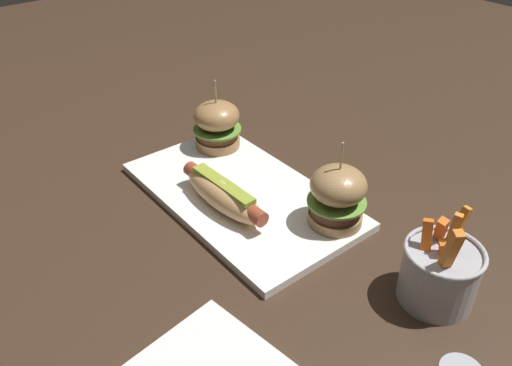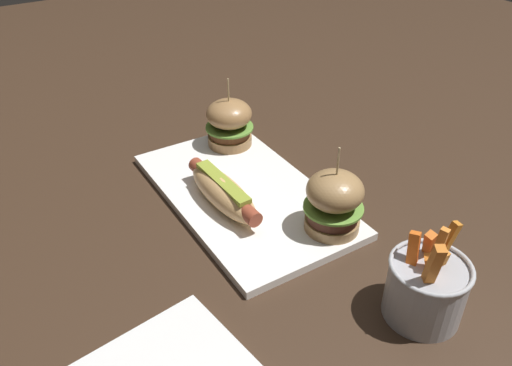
{
  "view_description": "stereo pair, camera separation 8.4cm",
  "coord_description": "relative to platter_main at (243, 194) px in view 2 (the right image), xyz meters",
  "views": [
    {
      "loc": [
        0.58,
        -0.44,
        0.53
      ],
      "look_at": [
        0.04,
        0.0,
        0.05
      ],
      "focal_mm": 36.23,
      "sensor_mm": 36.0,
      "label": 1
    },
    {
      "loc": [
        0.63,
        -0.37,
        0.53
      ],
      "look_at": [
        0.04,
        0.0,
        0.05
      ],
      "focal_mm": 36.23,
      "sensor_mm": 36.0,
      "label": 2
    }
  ],
  "objects": [
    {
      "name": "ground_plane",
      "position": [
        0.0,
        0.0,
        -0.01
      ],
      "size": [
        3.0,
        3.0,
        0.0
      ],
      "primitive_type": "plane",
      "color": "#382619"
    },
    {
      "name": "platter_main",
      "position": [
        0.0,
        0.0,
        0.0
      ],
      "size": [
        0.42,
        0.24,
        0.01
      ],
      "primitive_type": "cube",
      "color": "white",
      "rests_on": "ground"
    },
    {
      "name": "hot_dog",
      "position": [
        0.02,
        -0.05,
        0.03
      ],
      "size": [
        0.19,
        0.06,
        0.05
      ],
      "color": "#E2AD6D",
      "rests_on": "platter_main"
    },
    {
      "name": "slider_left",
      "position": [
        -0.15,
        0.06,
        0.05
      ],
      "size": [
        0.09,
        0.09,
        0.14
      ],
      "color": "#9D7346",
      "rests_on": "platter_main"
    },
    {
      "name": "slider_right",
      "position": [
        0.16,
        0.07,
        0.06
      ],
      "size": [
        0.09,
        0.09,
        0.14
      ],
      "color": "#A07A4C",
      "rests_on": "platter_main"
    },
    {
      "name": "fries_bucket",
      "position": [
        0.35,
        0.06,
        0.04
      ],
      "size": [
        0.1,
        0.1,
        0.14
      ],
      "color": "#A8AAB2",
      "rests_on": "ground"
    }
  ]
}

